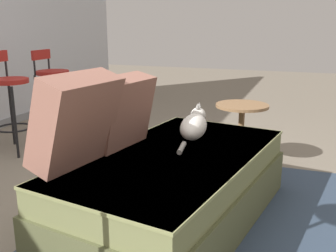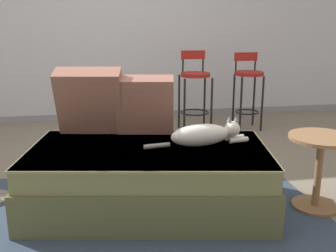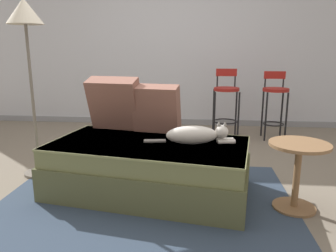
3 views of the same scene
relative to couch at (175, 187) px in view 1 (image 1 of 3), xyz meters
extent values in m
plane|color=slate|center=(0.00, 0.40, -0.22)|extent=(16.00, 16.00, 0.00)
cube|color=#334256|center=(0.00, -0.30, -0.22)|extent=(2.33, 1.99, 0.01)
cube|color=brown|center=(0.00, 0.00, -0.08)|extent=(1.76, 1.15, 0.28)
cube|color=olive|center=(0.00, 0.00, 0.14)|extent=(1.71, 1.10, 0.16)
cube|color=#868C57|center=(0.00, 0.00, 0.21)|extent=(1.72, 1.11, 0.02)
cube|color=#936051|center=(-0.38, 0.41, 0.47)|extent=(0.52, 0.38, 0.51)
cube|color=#936051|center=(0.02, 0.34, 0.44)|extent=(0.46, 0.31, 0.45)
ellipsoid|color=white|center=(0.35, -0.01, 0.29)|extent=(0.44, 0.23, 0.15)
sphere|color=white|center=(0.60, 0.03, 0.31)|extent=(0.11, 0.11, 0.11)
cone|color=gray|center=(0.57, 0.03, 0.38)|extent=(0.03, 0.03, 0.04)
cone|color=gray|center=(0.62, 0.03, 0.38)|extent=(0.03, 0.03, 0.04)
cylinder|color=white|center=(0.64, 0.01, 0.24)|extent=(0.14, 0.06, 0.04)
cylinder|color=white|center=(0.63, 0.06, 0.24)|extent=(0.14, 0.06, 0.04)
cylinder|color=gray|center=(0.05, -0.02, 0.23)|extent=(0.18, 0.06, 0.03)
cylinder|color=black|center=(0.61, 1.70, 0.10)|extent=(0.02, 0.02, 0.65)
cylinder|color=black|center=(0.92, 1.70, 0.10)|extent=(0.02, 0.02, 0.65)
cylinder|color=black|center=(0.92, 2.01, 0.10)|extent=(0.02, 0.02, 0.65)
torus|color=black|center=(0.77, 1.86, 0.00)|extent=(0.33, 0.33, 0.02)
cylinder|color=maroon|center=(0.77, 1.86, 0.45)|extent=(0.34, 0.34, 0.04)
cylinder|color=black|center=(0.89, 1.99, 0.54)|extent=(0.02, 0.02, 0.23)
cylinder|color=black|center=(1.28, 1.73, 0.10)|extent=(0.02, 0.02, 0.65)
cylinder|color=black|center=(1.54, 1.73, 0.10)|extent=(0.02, 0.02, 0.65)
cylinder|color=black|center=(1.28, 1.99, 0.10)|extent=(0.02, 0.02, 0.65)
cylinder|color=black|center=(1.54, 1.99, 0.10)|extent=(0.02, 0.02, 0.65)
torus|color=black|center=(1.41, 1.86, -0.02)|extent=(0.28, 0.28, 0.02)
cylinder|color=maroon|center=(1.41, 1.86, 0.45)|extent=(0.34, 0.34, 0.04)
cylinder|color=black|center=(1.29, 1.99, 0.53)|extent=(0.02, 0.02, 0.20)
cylinder|color=black|center=(1.53, 1.99, 0.53)|extent=(0.02, 0.02, 0.20)
cube|color=maroon|center=(1.41, 1.99, 0.63)|extent=(0.28, 0.03, 0.10)
cylinder|color=olive|center=(1.15, -0.20, 0.03)|extent=(0.05, 0.05, 0.50)
cylinder|color=olive|center=(1.15, -0.20, -0.21)|extent=(0.32, 0.32, 0.02)
cylinder|color=olive|center=(1.15, -0.20, 0.29)|extent=(0.44, 0.44, 0.02)
camera|label=1|loc=(-2.07, -0.71, 0.96)|focal=42.00mm
camera|label=2|loc=(-0.29, -2.51, 1.05)|focal=42.00mm
camera|label=3|loc=(0.41, -2.58, 0.97)|focal=35.00mm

